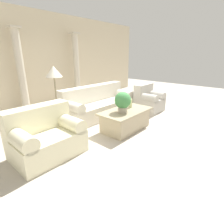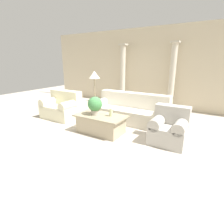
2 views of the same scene
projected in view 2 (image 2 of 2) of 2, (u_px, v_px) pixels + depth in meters
The scene contains 11 objects.
ground_plane at pixel (107, 128), 5.12m from camera, with size 16.00×16.00×0.00m, color #BCB2A3.
wall_back at pixel (148, 68), 7.33m from camera, with size 10.00×0.06×3.20m.
sofa_long at pixel (131, 110), 5.61m from camera, with size 2.36×0.86×0.91m.
loveseat at pixel (62, 107), 6.01m from camera, with size 1.22×0.86×0.91m.
coffee_table at pixel (101, 124), 4.75m from camera, with size 1.37×0.75×0.50m.
potted_plant at pixel (95, 105), 4.66m from camera, with size 0.39×0.39×0.49m.
pillar_candle at pixel (111, 112), 4.56m from camera, with size 0.09×0.09×0.21m.
floor_lamp at pixel (94, 77), 6.02m from camera, with size 0.38×0.38×1.56m.
column_left at pixel (123, 75), 7.60m from camera, with size 0.31×0.31×2.58m.
column_right at pixel (172, 77), 6.56m from camera, with size 0.31×0.31×2.58m.
armchair at pixel (169, 128), 4.15m from camera, with size 0.81×0.77×0.87m.
Camera 2 is at (2.62, -4.00, 1.90)m, focal length 28.00 mm.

